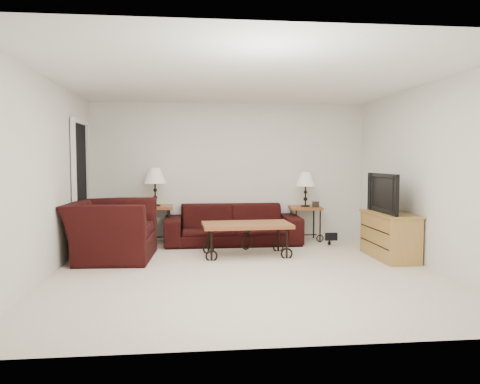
# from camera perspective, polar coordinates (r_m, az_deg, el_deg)

# --- Properties ---
(ground) EXTENTS (5.00, 5.00, 0.00)m
(ground) POSITION_cam_1_polar(r_m,az_deg,el_deg) (6.20, 0.70, -9.72)
(ground) COLOR beige
(ground) RESTS_ON ground
(wall_back) EXTENTS (5.00, 0.02, 2.50)m
(wall_back) POSITION_cam_1_polar(r_m,az_deg,el_deg) (8.51, -1.28, 2.52)
(wall_back) COLOR silver
(wall_back) RESTS_ON ground
(wall_front) EXTENTS (5.00, 0.02, 2.50)m
(wall_front) POSITION_cam_1_polar(r_m,az_deg,el_deg) (3.56, 5.47, 0.44)
(wall_front) COLOR silver
(wall_front) RESTS_ON ground
(wall_left) EXTENTS (0.02, 5.00, 2.50)m
(wall_left) POSITION_cam_1_polar(r_m,az_deg,el_deg) (6.24, -22.74, 1.67)
(wall_left) COLOR silver
(wall_left) RESTS_ON ground
(wall_right) EXTENTS (0.02, 5.00, 2.50)m
(wall_right) POSITION_cam_1_polar(r_m,az_deg,el_deg) (6.79, 22.17, 1.85)
(wall_right) COLOR silver
(wall_right) RESTS_ON ground
(ceiling) EXTENTS (5.00, 5.00, 0.00)m
(ceiling) POSITION_cam_1_polar(r_m,az_deg,el_deg) (6.11, 0.72, 13.72)
(ceiling) COLOR white
(ceiling) RESTS_ON wall_back
(doorway) EXTENTS (0.08, 0.94, 2.04)m
(doorway) POSITION_cam_1_polar(r_m,az_deg,el_deg) (7.84, -19.03, 0.49)
(doorway) COLOR black
(doorway) RESTS_ON ground
(sofa) EXTENTS (2.34, 0.92, 0.68)m
(sofa) POSITION_cam_1_polar(r_m,az_deg,el_deg) (8.11, -0.90, -3.99)
(sofa) COLOR black
(sofa) RESTS_ON ground
(side_table_left) EXTENTS (0.63, 0.63, 0.66)m
(side_table_left) POSITION_cam_1_polar(r_m,az_deg,el_deg) (8.28, -10.34, -3.97)
(side_table_left) COLOR brown
(side_table_left) RESTS_ON ground
(side_table_right) EXTENTS (0.62, 0.62, 0.62)m
(side_table_right) POSITION_cam_1_polar(r_m,az_deg,el_deg) (8.51, 8.02, -3.86)
(side_table_right) COLOR brown
(side_table_right) RESTS_ON ground
(lamp_left) EXTENTS (0.39, 0.39, 0.66)m
(lamp_left) POSITION_cam_1_polar(r_m,az_deg,el_deg) (8.21, -10.40, 0.62)
(lamp_left) COLOR black
(lamp_left) RESTS_ON side_table_left
(lamp_right) EXTENTS (0.39, 0.39, 0.62)m
(lamp_right) POSITION_cam_1_polar(r_m,az_deg,el_deg) (8.45, 8.06, 0.33)
(lamp_right) COLOR black
(lamp_right) RESTS_ON side_table_right
(photo_frame_left) EXTENTS (0.13, 0.05, 0.11)m
(photo_frame_left) POSITION_cam_1_polar(r_m,az_deg,el_deg) (8.10, -11.51, -1.40)
(photo_frame_left) COLOR black
(photo_frame_left) RESTS_ON side_table_left
(photo_frame_right) EXTENTS (0.12, 0.05, 0.10)m
(photo_frame_right) POSITION_cam_1_polar(r_m,az_deg,el_deg) (8.36, 9.29, -1.51)
(photo_frame_right) COLOR black
(photo_frame_right) RESTS_ON side_table_right
(coffee_table) EXTENTS (1.37, 0.78, 0.50)m
(coffee_table) POSITION_cam_1_polar(r_m,az_deg,el_deg) (7.13, 0.81, -5.84)
(coffee_table) COLOR brown
(coffee_table) RESTS_ON ground
(armchair) EXTENTS (1.23, 1.39, 0.86)m
(armchair) POSITION_cam_1_polar(r_m,az_deg,el_deg) (7.11, -15.48, -4.54)
(armchair) COLOR black
(armchair) RESTS_ON ground
(throw_pillow) EXTENTS (0.12, 0.40, 0.39)m
(throw_pillow) POSITION_cam_1_polar(r_m,az_deg,el_deg) (7.02, -14.35, -3.89)
(throw_pillow) COLOR orange
(throw_pillow) RESTS_ON armchair
(tv_stand) EXTENTS (0.47, 1.13, 0.68)m
(tv_stand) POSITION_cam_1_polar(r_m,az_deg,el_deg) (7.28, 17.89, -5.11)
(tv_stand) COLOR #BB8B45
(tv_stand) RESTS_ON ground
(television) EXTENTS (0.13, 1.02, 0.59)m
(television) POSITION_cam_1_polar(r_m,az_deg,el_deg) (7.20, 17.86, -0.14)
(television) COLOR black
(television) RESTS_ON tv_stand
(backpack) EXTENTS (0.34, 0.27, 0.41)m
(backpack) POSITION_cam_1_polar(r_m,az_deg,el_deg) (8.13, 10.93, -5.03)
(backpack) COLOR black
(backpack) RESTS_ON ground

